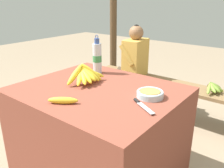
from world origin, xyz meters
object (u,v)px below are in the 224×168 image
at_px(loose_banana_front, 63,101).
at_px(seated_vendor, 131,62).
at_px(serving_bowl, 150,94).
at_px(support_post_near, 113,16).
at_px(knife, 141,104).
at_px(wooden_bench, 163,87).
at_px(banana_bunch_green, 213,87).
at_px(banana_bunch_ripe, 86,74).
at_px(water_bottle, 97,58).

relative_size(loose_banana_front, seated_vendor, 0.16).
height_order(serving_bowl, support_post_near, support_post_near).
xyz_separation_m(serving_bowl, knife, (0.02, -0.15, -0.02)).
height_order(wooden_bench, seated_vendor, seated_vendor).
distance_m(knife, banana_bunch_green, 1.31).
bearing_deg(loose_banana_front, wooden_bench, 93.03).
xyz_separation_m(serving_bowl, wooden_bench, (-0.45, 1.14, -0.40)).
distance_m(banana_bunch_ripe, loose_banana_front, 0.39).
bearing_deg(banana_bunch_ripe, seated_vendor, 107.23).
bearing_deg(loose_banana_front, banana_bunch_ripe, 113.36).
xyz_separation_m(knife, seated_vendor, (-0.90, 1.25, -0.14)).
bearing_deg(serving_bowl, support_post_near, 134.28).
bearing_deg(wooden_bench, water_bottle, -100.32).
bearing_deg(banana_bunch_ripe, support_post_near, 121.79).
distance_m(wooden_bench, banana_bunch_green, 0.56).
distance_m(loose_banana_front, wooden_bench, 1.61).
bearing_deg(water_bottle, knife, -27.37).
relative_size(serving_bowl, banana_bunch_green, 0.58).
xyz_separation_m(banana_bunch_ripe, seated_vendor, (-0.36, 1.16, -0.20)).
xyz_separation_m(banana_bunch_ripe, knife, (0.54, -0.08, -0.06)).
relative_size(banana_bunch_ripe, loose_banana_front, 1.83).
xyz_separation_m(loose_banana_front, support_post_near, (-1.16, 1.98, 0.34)).
bearing_deg(support_post_near, knife, -47.91).
distance_m(banana_bunch_ripe, knife, 0.55).
distance_m(banana_bunch_ripe, banana_bunch_green, 1.39).
xyz_separation_m(serving_bowl, banana_bunch_green, (0.10, 1.14, -0.27)).
bearing_deg(banana_bunch_green, support_post_near, 165.26).
height_order(banana_bunch_ripe, banana_bunch_green, banana_bunch_ripe).
bearing_deg(seated_vendor, water_bottle, 99.56).
bearing_deg(banana_bunch_ripe, knife, -8.87).
bearing_deg(water_bottle, banana_bunch_green, 52.92).
relative_size(banana_bunch_ripe, serving_bowl, 1.85).
height_order(banana_bunch_ripe, serving_bowl, banana_bunch_ripe).
xyz_separation_m(serving_bowl, water_bottle, (-0.62, 0.18, 0.11)).
distance_m(serving_bowl, banana_bunch_green, 1.18).
distance_m(serving_bowl, loose_banana_front, 0.55).
height_order(knife, banana_bunch_green, knife).
bearing_deg(support_post_near, loose_banana_front, -59.62).
distance_m(water_bottle, loose_banana_front, 0.66).
relative_size(knife, seated_vendor, 0.19).
bearing_deg(banana_bunch_ripe, loose_banana_front, -66.64).
relative_size(wooden_bench, seated_vendor, 1.74).
height_order(banana_bunch_ripe, wooden_bench, banana_bunch_ripe).
bearing_deg(support_post_near, seated_vendor, -35.75).
relative_size(knife, banana_bunch_green, 0.67).
xyz_separation_m(banana_bunch_ripe, serving_bowl, (0.52, 0.06, -0.05)).
bearing_deg(banana_bunch_green, seated_vendor, -177.68).
bearing_deg(serving_bowl, water_bottle, 163.46).
distance_m(banana_bunch_green, support_post_near, 1.79).
height_order(serving_bowl, water_bottle, water_bottle).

